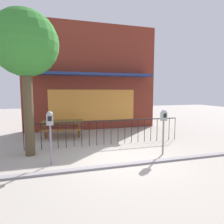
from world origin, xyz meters
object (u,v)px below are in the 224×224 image
at_px(parking_meter_near, 50,124).
at_px(parking_meter_far, 164,120).
at_px(street_tree, 25,45).
at_px(picnic_table_left, 63,124).

height_order(parking_meter_near, parking_meter_far, parking_meter_near).
height_order(parking_meter_far, street_tree, street_tree).
distance_m(picnic_table_left, parking_meter_near, 3.38).
bearing_deg(parking_meter_far, parking_meter_near, 179.18).
bearing_deg(parking_meter_near, picnic_table_left, 83.02).
xyz_separation_m(picnic_table_left, parking_meter_near, (-0.40, -3.31, 0.59)).
height_order(picnic_table_left, parking_meter_far, parking_meter_far).
bearing_deg(picnic_table_left, parking_meter_near, -96.98).
xyz_separation_m(picnic_table_left, street_tree, (-1.10, -2.24, 2.92)).
bearing_deg(street_tree, parking_meter_near, -56.99).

